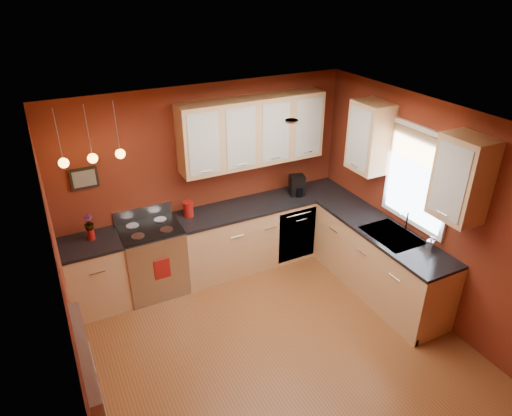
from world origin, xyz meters
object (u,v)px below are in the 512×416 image
coffee_maker (297,186)px  soap_pump (431,243)px  sink (392,237)px  gas_range (153,259)px  red_canister (188,209)px

coffee_maker → soap_pump: bearing=-58.0°
sink → coffee_maker: (-0.46, 1.49, 0.16)m
gas_range → red_canister: red_canister is taller
sink → red_canister: (-2.07, 1.59, 0.13)m
coffee_maker → red_canister: bearing=-169.3°
soap_pump → gas_range: bearing=145.1°
sink → gas_range: bearing=150.2°
gas_range → soap_pump: size_ratio=6.41×
red_canister → coffee_maker: size_ratio=0.71×
red_canister → soap_pump: bearing=-42.2°
sink → soap_pump: size_ratio=4.04×
sink → soap_pump: bearing=-69.0°
sink → coffee_maker: size_ratio=2.35×
gas_range → soap_pump: 3.45m
red_canister → coffee_maker: (1.61, -0.09, 0.03)m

